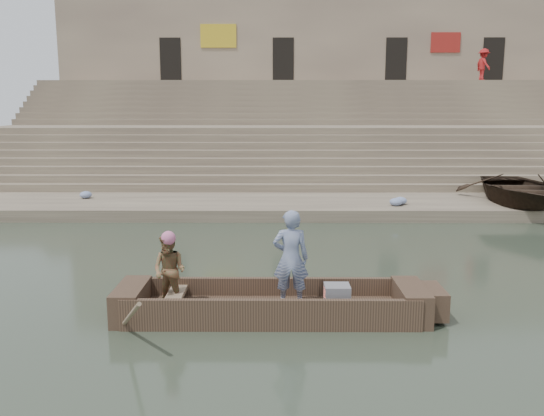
{
  "coord_description": "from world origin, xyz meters",
  "views": [
    {
      "loc": [
        -2.5,
        -12.35,
        3.84
      ],
      "look_at": [
        -2.57,
        1.03,
        1.4
      ],
      "focal_mm": 37.6,
      "sensor_mm": 36.0,
      "label": 1
    }
  ],
  "objects_px": {
    "main_rowboat": "(271,312)",
    "television": "(336,296)",
    "pedestrian": "(483,65)",
    "rowing_man": "(169,271)",
    "standing_man": "(291,258)",
    "beached_rowboat": "(519,188)"
  },
  "relations": [
    {
      "from": "main_rowboat",
      "to": "beached_rowboat",
      "type": "xyz_separation_m",
      "value": [
        8.7,
        10.06,
        0.81
      ]
    },
    {
      "from": "standing_man",
      "to": "pedestrian",
      "type": "bearing_deg",
      "value": -115.89
    },
    {
      "from": "television",
      "to": "beached_rowboat",
      "type": "xyz_separation_m",
      "value": [
        7.51,
        10.06,
        0.5
      ]
    },
    {
      "from": "television",
      "to": "pedestrian",
      "type": "height_order",
      "value": "pedestrian"
    },
    {
      "from": "standing_man",
      "to": "rowing_man",
      "type": "height_order",
      "value": "standing_man"
    },
    {
      "from": "rowing_man",
      "to": "pedestrian",
      "type": "height_order",
      "value": "pedestrian"
    },
    {
      "from": "main_rowboat",
      "to": "standing_man",
      "type": "distance_m",
      "value": 1.06
    },
    {
      "from": "television",
      "to": "beached_rowboat",
      "type": "relative_size",
      "value": 0.09
    },
    {
      "from": "beached_rowboat",
      "to": "pedestrian",
      "type": "bearing_deg",
      "value": 81.3
    },
    {
      "from": "television",
      "to": "beached_rowboat",
      "type": "distance_m",
      "value": 12.57
    },
    {
      "from": "rowing_man",
      "to": "pedestrian",
      "type": "bearing_deg",
      "value": 81.35
    },
    {
      "from": "standing_man",
      "to": "television",
      "type": "distance_m",
      "value": 1.08
    },
    {
      "from": "rowing_man",
      "to": "main_rowboat",
      "type": "bearing_deg",
      "value": 21.27
    },
    {
      "from": "rowing_man",
      "to": "pedestrian",
      "type": "xyz_separation_m",
      "value": [
        13.97,
        24.06,
        5.22
      ]
    },
    {
      "from": "beached_rowboat",
      "to": "main_rowboat",
      "type": "bearing_deg",
      "value": -125.73
    },
    {
      "from": "television",
      "to": "pedestrian",
      "type": "bearing_deg",
      "value": 65.54
    },
    {
      "from": "beached_rowboat",
      "to": "pedestrian",
      "type": "xyz_separation_m",
      "value": [
        3.44,
        14.01,
        5.18
      ]
    },
    {
      "from": "main_rowboat",
      "to": "pedestrian",
      "type": "bearing_deg",
      "value": 63.24
    },
    {
      "from": "television",
      "to": "beached_rowboat",
      "type": "bearing_deg",
      "value": 53.27
    },
    {
      "from": "main_rowboat",
      "to": "beached_rowboat",
      "type": "relative_size",
      "value": 0.99
    },
    {
      "from": "main_rowboat",
      "to": "television",
      "type": "relative_size",
      "value": 10.87
    },
    {
      "from": "main_rowboat",
      "to": "rowing_man",
      "type": "height_order",
      "value": "rowing_man"
    }
  ]
}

